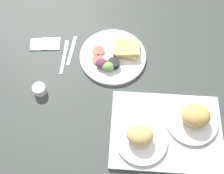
% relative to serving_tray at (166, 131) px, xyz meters
% --- Properties ---
extents(ground_plane, '(1.90, 1.50, 0.03)m').
position_rel_serving_tray_xyz_m(ground_plane, '(0.22, -0.19, -0.02)').
color(ground_plane, '#383D38').
extents(serving_tray, '(0.46, 0.34, 0.02)m').
position_rel_serving_tray_xyz_m(serving_tray, '(0.00, 0.00, 0.00)').
color(serving_tray, '#B2B2AD').
rests_on(serving_tray, ground_plane).
extents(bread_plate_near, '(0.21, 0.21, 0.09)m').
position_rel_serving_tray_xyz_m(bread_plate_near, '(-0.10, -0.05, 0.04)').
color(bread_plate_near, white).
rests_on(bread_plate_near, serving_tray).
extents(bread_plate_far, '(0.21, 0.21, 0.08)m').
position_rel_serving_tray_xyz_m(bread_plate_far, '(0.10, 0.05, 0.04)').
color(bread_plate_far, white).
rests_on(bread_plate_far, serving_tray).
extents(plate_with_salad, '(0.31, 0.31, 0.05)m').
position_rel_serving_tray_xyz_m(plate_with_salad, '(0.24, -0.34, 0.01)').
color(plate_with_salad, white).
rests_on(plate_with_salad, ground_plane).
extents(espresso_cup, '(0.06, 0.06, 0.04)m').
position_rel_serving_tray_xyz_m(espresso_cup, '(0.55, -0.13, 0.01)').
color(espresso_cup, silver).
rests_on(espresso_cup, ground_plane).
extents(fork, '(0.02, 0.17, 0.01)m').
position_rel_serving_tray_xyz_m(fork, '(0.45, -0.36, -0.01)').
color(fork, '#B7B7BC').
rests_on(fork, ground_plane).
extents(knife, '(0.02, 0.19, 0.01)m').
position_rel_serving_tray_xyz_m(knife, '(0.48, -0.32, -0.01)').
color(knife, '#B7B7BC').
rests_on(knife, ground_plane).
extents(cell_phone, '(0.15, 0.09, 0.01)m').
position_rel_serving_tray_xyz_m(cell_phone, '(0.58, -0.39, -0.00)').
color(cell_phone, black).
rests_on(cell_phone, ground_plane).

